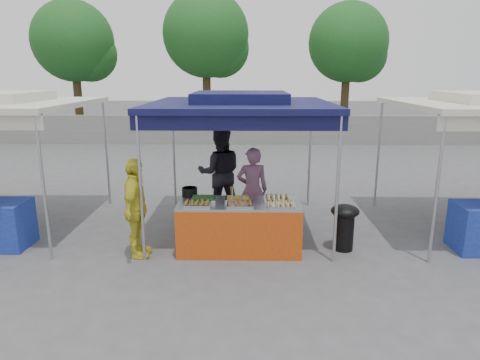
{
  "coord_description": "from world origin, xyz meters",
  "views": [
    {
      "loc": [
        0.14,
        -6.78,
        2.9
      ],
      "look_at": [
        0.0,
        0.6,
        1.05
      ],
      "focal_mm": 32.0,
      "sensor_mm": 36.0,
      "label": 1
    }
  ],
  "objects_px": {
    "cooking_pot": "(190,192)",
    "wok_burner": "(344,223)",
    "vendor_table": "(239,227)",
    "vendor_woman": "(252,190)",
    "customer_person": "(136,209)",
    "helper_man": "(220,173)"
  },
  "relations": [
    {
      "from": "vendor_table",
      "to": "vendor_woman",
      "type": "relative_size",
      "value": 1.25
    },
    {
      "from": "wok_burner",
      "to": "helper_man",
      "type": "relative_size",
      "value": 0.42
    },
    {
      "from": "vendor_table",
      "to": "customer_person",
      "type": "height_order",
      "value": "customer_person"
    },
    {
      "from": "vendor_woman",
      "to": "helper_man",
      "type": "distance_m",
      "value": 1.05
    },
    {
      "from": "customer_person",
      "to": "vendor_table",
      "type": "bearing_deg",
      "value": -82.06
    },
    {
      "from": "vendor_table",
      "to": "cooking_pot",
      "type": "xyz_separation_m",
      "value": [
        -0.86,
        0.34,
        0.5
      ]
    },
    {
      "from": "vendor_table",
      "to": "vendor_woman",
      "type": "xyz_separation_m",
      "value": [
        0.22,
        0.95,
        0.37
      ]
    },
    {
      "from": "vendor_table",
      "to": "wok_burner",
      "type": "height_order",
      "value": "vendor_table"
    },
    {
      "from": "vendor_table",
      "to": "customer_person",
      "type": "relative_size",
      "value": 1.23
    },
    {
      "from": "cooking_pot",
      "to": "vendor_woman",
      "type": "bearing_deg",
      "value": 29.55
    },
    {
      "from": "vendor_table",
      "to": "wok_burner",
      "type": "bearing_deg",
      "value": 2.94
    },
    {
      "from": "vendor_table",
      "to": "helper_man",
      "type": "xyz_separation_m",
      "value": [
        -0.43,
        1.77,
        0.51
      ]
    },
    {
      "from": "vendor_table",
      "to": "cooking_pot",
      "type": "bearing_deg",
      "value": 158.3
    },
    {
      "from": "vendor_table",
      "to": "helper_man",
      "type": "bearing_deg",
      "value": 103.63
    },
    {
      "from": "vendor_table",
      "to": "vendor_woman",
      "type": "height_order",
      "value": "vendor_woman"
    },
    {
      "from": "vendor_table",
      "to": "helper_man",
      "type": "distance_m",
      "value": 1.89
    },
    {
      "from": "vendor_woman",
      "to": "customer_person",
      "type": "distance_m",
      "value": 2.21
    },
    {
      "from": "helper_man",
      "to": "customer_person",
      "type": "bearing_deg",
      "value": 52.67
    },
    {
      "from": "vendor_table",
      "to": "vendor_woman",
      "type": "distance_m",
      "value": 1.05
    },
    {
      "from": "cooking_pot",
      "to": "wok_burner",
      "type": "height_order",
      "value": "cooking_pot"
    },
    {
      "from": "cooking_pot",
      "to": "helper_man",
      "type": "bearing_deg",
      "value": 73.31
    },
    {
      "from": "wok_burner",
      "to": "helper_man",
      "type": "xyz_separation_m",
      "value": [
        -2.18,
        1.68,
        0.46
      ]
    }
  ]
}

